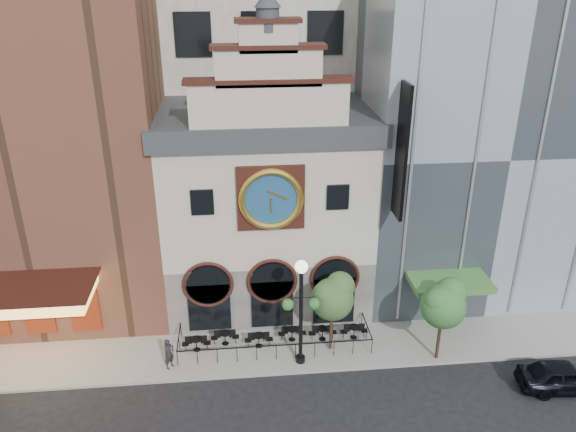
{
  "coord_description": "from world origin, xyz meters",
  "views": [
    {
      "loc": [
        -1.8,
        -23.46,
        19.85
      ],
      "look_at": [
        1.12,
        6.0,
        6.52
      ],
      "focal_mm": 35.0,
      "sensor_mm": 36.0,
      "label": 1
    }
  ],
  "objects_px": {
    "tree_right": "(444,303)",
    "pedestrian": "(169,354)",
    "bistro_0": "(196,343)",
    "bistro_5": "(354,331)",
    "bistro_1": "(225,337)",
    "tree_left": "(333,296)",
    "car_right": "(564,376)",
    "bistro_3": "(292,333)",
    "bistro_4": "(323,333)",
    "lamppost": "(301,301)",
    "bistro_2": "(259,339)"
  },
  "relations": [
    {
      "from": "bistro_2",
      "to": "lamppost",
      "type": "height_order",
      "value": "lamppost"
    },
    {
      "from": "bistro_0",
      "to": "bistro_4",
      "type": "xyz_separation_m",
      "value": [
        7.13,
        0.28,
        0.0
      ]
    },
    {
      "from": "bistro_4",
      "to": "tree_right",
      "type": "height_order",
      "value": "tree_right"
    },
    {
      "from": "bistro_1",
      "to": "tree_right",
      "type": "xyz_separation_m",
      "value": [
        11.55,
        -2.32,
        3.05
      ]
    },
    {
      "from": "bistro_3",
      "to": "bistro_5",
      "type": "xyz_separation_m",
      "value": [
        3.56,
        -0.15,
        0.0
      ]
    },
    {
      "from": "bistro_1",
      "to": "bistro_2",
      "type": "height_order",
      "value": "same"
    },
    {
      "from": "pedestrian",
      "to": "bistro_4",
      "type": "bearing_deg",
      "value": -40.76
    },
    {
      "from": "tree_right",
      "to": "pedestrian",
      "type": "bearing_deg",
      "value": 177.74
    },
    {
      "from": "bistro_3",
      "to": "car_right",
      "type": "xyz_separation_m",
      "value": [
        13.32,
        -5.22,
        0.17
      ]
    },
    {
      "from": "bistro_0",
      "to": "pedestrian",
      "type": "bearing_deg",
      "value": -135.16
    },
    {
      "from": "bistro_0",
      "to": "bistro_4",
      "type": "height_order",
      "value": "same"
    },
    {
      "from": "bistro_0",
      "to": "bistro_5",
      "type": "bearing_deg",
      "value": 1.63
    },
    {
      "from": "tree_right",
      "to": "bistro_4",
      "type": "bearing_deg",
      "value": 159.98
    },
    {
      "from": "bistro_4",
      "to": "lamppost",
      "type": "relative_size",
      "value": 0.25
    },
    {
      "from": "bistro_4",
      "to": "tree_left",
      "type": "relative_size",
      "value": 0.34
    },
    {
      "from": "bistro_0",
      "to": "pedestrian",
      "type": "distance_m",
      "value": 1.94
    },
    {
      "from": "bistro_5",
      "to": "tree_right",
      "type": "height_order",
      "value": "tree_right"
    },
    {
      "from": "bistro_1",
      "to": "tree_left",
      "type": "distance_m",
      "value": 6.68
    },
    {
      "from": "bistro_4",
      "to": "bistro_2",
      "type": "bearing_deg",
      "value": -175.56
    },
    {
      "from": "bistro_0",
      "to": "tree_right",
      "type": "relative_size",
      "value": 0.33
    },
    {
      "from": "bistro_0",
      "to": "car_right",
      "type": "xyz_separation_m",
      "value": [
        18.71,
        -4.82,
        0.17
      ]
    },
    {
      "from": "bistro_2",
      "to": "bistro_5",
      "type": "xyz_separation_m",
      "value": [
        5.48,
        0.26,
        0.0
      ]
    },
    {
      "from": "pedestrian",
      "to": "bistro_1",
      "type": "bearing_deg",
      "value": -20.78
    },
    {
      "from": "car_right",
      "to": "tree_left",
      "type": "distance_m",
      "value": 12.32
    },
    {
      "from": "car_right",
      "to": "bistro_5",
      "type": "bearing_deg",
      "value": 67.41
    },
    {
      "from": "bistro_0",
      "to": "car_right",
      "type": "relative_size",
      "value": 0.34
    },
    {
      "from": "tree_left",
      "to": "car_right",
      "type": "bearing_deg",
      "value": -21.02
    },
    {
      "from": "pedestrian",
      "to": "lamppost",
      "type": "relative_size",
      "value": 0.28
    },
    {
      "from": "pedestrian",
      "to": "bistro_0",
      "type": "bearing_deg",
      "value": -6.72
    },
    {
      "from": "bistro_5",
      "to": "pedestrian",
      "type": "distance_m",
      "value": 10.43
    },
    {
      "from": "bistro_2",
      "to": "lamppost",
      "type": "relative_size",
      "value": 0.25
    },
    {
      "from": "bistro_0",
      "to": "bistro_1",
      "type": "xyz_separation_m",
      "value": [
        1.59,
        0.41,
        0.0
      ]
    },
    {
      "from": "bistro_1",
      "to": "bistro_3",
      "type": "xyz_separation_m",
      "value": [
        3.8,
        -0.01,
        0.0
      ]
    },
    {
      "from": "bistro_2",
      "to": "tree_right",
      "type": "xyz_separation_m",
      "value": [
        9.67,
        -1.9,
        3.05
      ]
    },
    {
      "from": "bistro_5",
      "to": "bistro_3",
      "type": "bearing_deg",
      "value": 177.61
    },
    {
      "from": "bistro_3",
      "to": "pedestrian",
      "type": "bearing_deg",
      "value": -165.53
    },
    {
      "from": "bistro_1",
      "to": "tree_left",
      "type": "bearing_deg",
      "value": -8.9
    },
    {
      "from": "bistro_0",
      "to": "bistro_1",
      "type": "distance_m",
      "value": 1.64
    },
    {
      "from": "bistro_5",
      "to": "tree_right",
      "type": "relative_size",
      "value": 0.33
    },
    {
      "from": "pedestrian",
      "to": "tree_right",
      "type": "distance_m",
      "value": 14.73
    },
    {
      "from": "bistro_4",
      "to": "pedestrian",
      "type": "bearing_deg",
      "value": -169.2
    },
    {
      "from": "bistro_0",
      "to": "car_right",
      "type": "distance_m",
      "value": 19.32
    },
    {
      "from": "bistro_1",
      "to": "lamppost",
      "type": "bearing_deg",
      "value": -25.82
    },
    {
      "from": "bistro_1",
      "to": "lamppost",
      "type": "relative_size",
      "value": 0.25
    },
    {
      "from": "bistro_4",
      "to": "car_right",
      "type": "bearing_deg",
      "value": -23.8
    },
    {
      "from": "bistro_3",
      "to": "bistro_5",
      "type": "distance_m",
      "value": 3.57
    },
    {
      "from": "bistro_3",
      "to": "tree_right",
      "type": "bearing_deg",
      "value": -16.59
    },
    {
      "from": "lamppost",
      "to": "tree_right",
      "type": "distance_m",
      "value": 7.52
    },
    {
      "from": "car_right",
      "to": "bistro_3",
      "type": "bearing_deg",
      "value": 73.49
    },
    {
      "from": "tree_left",
      "to": "bistro_4",
      "type": "bearing_deg",
      "value": 115.02
    }
  ]
}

